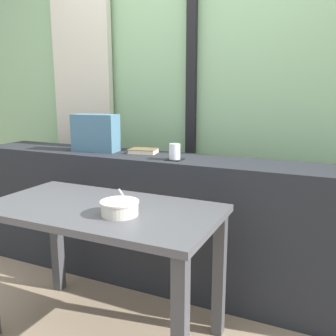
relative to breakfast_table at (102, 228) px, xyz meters
The scene contains 11 objects.
ground 0.62m from the breakfast_table, 85.45° to the left, with size 8.00×8.00×0.00m, color gray.
outdoor_backdrop 1.45m from the breakfast_table, 89.62° to the left, with size 4.80×0.08×2.80m, color #8EBC89.
curtain_left_panel 1.59m from the breakfast_table, 129.94° to the left, with size 0.56×0.06×2.50m, color beige.
window_divider_post 1.34m from the breakfast_table, 88.16° to the left, with size 0.07×0.05×2.60m, color black.
dark_console_ledge 0.67m from the breakfast_table, 89.28° to the left, with size 2.80×0.40×0.89m, color #23262B.
breakfast_table is the anchor object (origin of this frame).
coaster_square 0.66m from the breakfast_table, 74.89° to the left, with size 0.10×0.10×0.01m, color black.
juice_glass 0.68m from the breakfast_table, 74.89° to the left, with size 0.07×0.07×0.10m.
closed_book 0.78m from the breakfast_table, 101.10° to the left, with size 0.21×0.17×0.03m.
throw_pillow 0.91m from the breakfast_table, 126.85° to the left, with size 0.32×0.14×0.26m, color #426B84.
soup_bowl 0.23m from the breakfast_table, 23.91° to the right, with size 0.19×0.19×0.14m.
Camera 1 is at (1.04, -1.57, 1.30)m, focal length 39.12 mm.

